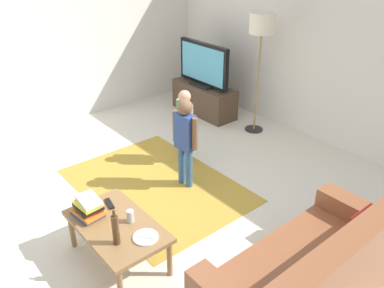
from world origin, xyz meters
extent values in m
plane|color=beige|center=(0.00, 0.00, 0.00)|extent=(7.80, 7.80, 0.00)
cube|color=silver|center=(0.00, 3.00, 1.35)|extent=(6.00, 0.12, 2.70)
cube|color=silver|center=(-3.00, 0.00, 1.35)|extent=(0.12, 6.00, 2.70)
cube|color=#B28C33|center=(-0.40, 0.36, 0.00)|extent=(2.20, 1.60, 0.01)
cube|color=#4C3828|center=(-1.72, 2.30, 0.25)|extent=(1.20, 0.44, 0.50)
cube|color=black|center=(-1.72, 2.25, 0.10)|extent=(1.10, 0.32, 0.03)
cube|color=black|center=(-1.72, 2.28, 0.52)|extent=(0.44, 0.28, 0.03)
cube|color=black|center=(-1.72, 2.28, 0.87)|extent=(1.10, 0.07, 0.68)
cube|color=#59B2D8|center=(-1.72, 2.24, 0.87)|extent=(1.00, 0.01, 0.58)
cube|color=brown|center=(1.78, 0.28, 0.21)|extent=(0.80, 1.80, 0.42)
cube|color=brown|center=(2.08, 0.28, 0.43)|extent=(0.20, 1.80, 0.86)
cube|color=brown|center=(1.78, 1.08, 0.30)|extent=(0.80, 0.20, 0.60)
cube|color=#B22823|center=(1.93, 0.83, 0.56)|extent=(0.10, 0.32, 0.32)
cylinder|color=#262626|center=(-0.70, 2.45, 0.01)|extent=(0.28, 0.28, 0.02)
cylinder|color=#99844C|center=(-0.70, 2.45, 0.76)|extent=(0.03, 0.03, 1.50)
cylinder|color=silver|center=(-0.70, 2.45, 1.64)|extent=(0.36, 0.36, 0.28)
cylinder|color=gray|center=(-0.70, 1.02, 0.23)|extent=(0.08, 0.08, 0.45)
cylinder|color=gray|center=(-0.60, 1.01, 0.23)|extent=(0.08, 0.08, 0.45)
cube|color=#338C4C|center=(-0.65, 1.02, 0.65)|extent=(0.23, 0.14, 0.39)
sphere|color=tan|center=(-0.65, 1.02, 0.92)|extent=(0.16, 0.16, 0.16)
cylinder|color=tan|center=(-0.79, 1.03, 0.67)|extent=(0.06, 0.06, 0.35)
cylinder|color=tan|center=(-0.51, 1.01, 0.67)|extent=(0.06, 0.06, 0.35)
cylinder|color=#33598C|center=(-0.24, 0.64, 0.25)|extent=(0.08, 0.08, 0.50)
cylinder|color=#33598C|center=(-0.13, 0.66, 0.25)|extent=(0.08, 0.08, 0.50)
cube|color=#2D478C|center=(-0.19, 0.65, 0.72)|extent=(0.26, 0.16, 0.43)
sphere|color=brown|center=(-0.19, 0.65, 1.02)|extent=(0.18, 0.18, 0.18)
cylinder|color=brown|center=(-0.34, 0.63, 0.74)|extent=(0.07, 0.07, 0.39)
cylinder|color=brown|center=(-0.03, 0.67, 0.74)|extent=(0.07, 0.07, 0.39)
cube|color=olive|center=(0.42, -0.63, 0.40)|extent=(1.00, 0.60, 0.04)
cylinder|color=olive|center=(-0.03, -0.88, 0.19)|extent=(0.05, 0.05, 0.38)
cylinder|color=olive|center=(0.87, -0.88, 0.19)|extent=(0.05, 0.05, 0.38)
cylinder|color=olive|center=(-0.03, -0.38, 0.19)|extent=(0.05, 0.05, 0.38)
cylinder|color=olive|center=(0.87, -0.38, 0.19)|extent=(0.05, 0.05, 0.38)
cube|color=#334CA5|center=(0.13, -0.76, 0.43)|extent=(0.29, 0.24, 0.03)
cube|color=orange|center=(0.14, -0.76, 0.46)|extent=(0.30, 0.25, 0.03)
cube|color=red|center=(0.13, -0.74, 0.49)|extent=(0.24, 0.18, 0.03)
cube|color=black|center=(0.15, -0.75, 0.52)|extent=(0.24, 0.21, 0.03)
cube|color=yellow|center=(0.15, -0.75, 0.55)|extent=(0.26, 0.21, 0.03)
cube|color=white|center=(0.14, -0.74, 0.59)|extent=(0.27, 0.18, 0.03)
cylinder|color=#4C3319|center=(0.64, -0.75, 0.56)|extent=(0.06, 0.06, 0.28)
cylinder|color=#4C3319|center=(0.64, -0.75, 0.73)|extent=(0.02, 0.02, 0.06)
cube|color=black|center=(0.12, -0.53, 0.43)|extent=(0.18, 0.08, 0.02)
cylinder|color=silver|center=(0.47, -0.51, 0.48)|extent=(0.07, 0.07, 0.12)
cylinder|color=white|center=(0.74, -0.53, 0.43)|extent=(0.22, 0.22, 0.02)
cube|color=silver|center=(0.76, -0.53, 0.44)|extent=(0.13, 0.09, 0.01)
camera|label=1|loc=(2.99, -1.89, 2.70)|focal=36.92mm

